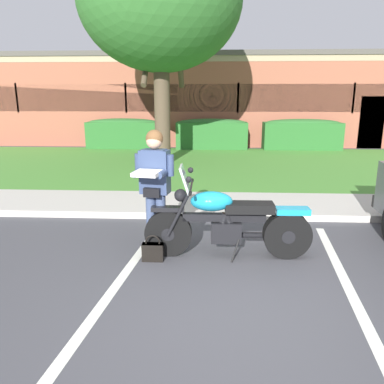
{
  "coord_description": "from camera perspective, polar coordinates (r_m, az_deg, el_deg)",
  "views": [
    {
      "loc": [
        -0.5,
        -3.64,
        2.14
      ],
      "look_at": [
        -0.76,
        1.4,
        0.85
      ],
      "focal_mm": 35.56,
      "sensor_mm": 36.0,
      "label": 1
    }
  ],
  "objects": [
    {
      "name": "ground_plane",
      "position": [
        4.25,
        9.64,
        -16.1
      ],
      "size": [
        140.0,
        140.0,
        0.0
      ],
      "primitive_type": "plane",
      "color": "#424247"
    },
    {
      "name": "handbag",
      "position": [
        5.11,
        -5.9,
        -8.7
      ],
      "size": [
        0.28,
        0.13,
        0.36
      ],
      "color": "black",
      "rests_on": "ground"
    },
    {
      "name": "motorcycle",
      "position": [
        5.13,
        6.26,
        -4.53
      ],
      "size": [
        2.24,
        0.82,
        1.26
      ],
      "color": "black",
      "rests_on": "ground"
    },
    {
      "name": "curb_strip",
      "position": [
        6.82,
        7.0,
        -3.53
      ],
      "size": [
        60.0,
        0.2,
        0.12
      ],
      "primitive_type": "cube",
      "color": "#B7B2A8",
      "rests_on": "ground"
    },
    {
      "name": "brick_building",
      "position": [
        21.17,
        5.98,
        13.72
      ],
      "size": [
        27.52,
        10.34,
        3.89
      ],
      "color": "#93513D",
      "rests_on": "ground"
    },
    {
      "name": "stall_stripe_0",
      "position": [
        4.53,
        -11.75,
        -14.13
      ],
      "size": [
        0.59,
        4.39,
        0.01
      ],
      "primitive_type": "cube",
      "rotation": [
        0.0,
        0.0,
        -0.11
      ],
      "color": "silver",
      "rests_on": "ground"
    },
    {
      "name": "shade_tree",
      "position": [
        12.17,
        -4.8,
        26.71
      ],
      "size": [
        4.72,
        4.72,
        6.79
      ],
      "color": "#4C3D2D",
      "rests_on": "ground"
    },
    {
      "name": "hedge_center_left",
      "position": [
        15.37,
        2.97,
        8.74
      ],
      "size": [
        2.8,
        0.9,
        1.24
      ],
      "color": "#286028",
      "rests_on": "ground"
    },
    {
      "name": "stall_stripe_1",
      "position": [
        4.66,
        22.91,
        -14.14
      ],
      "size": [
        0.59,
        4.39,
        0.01
      ],
      "primitive_type": "cube",
      "rotation": [
        0.0,
        0.0,
        -0.11
      ],
      "color": "silver",
      "rests_on": "ground"
    },
    {
      "name": "rider_person",
      "position": [
        5.09,
        -5.62,
        1.41
      ],
      "size": [
        0.53,
        0.62,
        1.7
      ],
      "color": "black",
      "rests_on": "ground"
    },
    {
      "name": "concrete_walk",
      "position": [
        7.64,
        6.56,
        -1.72
      ],
      "size": [
        60.0,
        1.5,
        0.08
      ],
      "primitive_type": "cube",
      "color": "#B7B2A8",
      "rests_on": "ground"
    },
    {
      "name": "grass_lawn",
      "position": [
        11.9,
        5.3,
        4.05
      ],
      "size": [
        60.0,
        7.25,
        0.06
      ],
      "primitive_type": "cube",
      "color": "#478433",
      "rests_on": "ground"
    },
    {
      "name": "hedge_left",
      "position": [
        15.77,
        -10.22,
        8.68
      ],
      "size": [
        2.89,
        0.9,
        1.24
      ],
      "color": "#286028",
      "rests_on": "ground"
    },
    {
      "name": "hedge_center_right",
      "position": [
        15.78,
        16.14,
        8.35
      ],
      "size": [
        3.02,
        0.9,
        1.24
      ],
      "color": "#286028",
      "rests_on": "ground"
    }
  ]
}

